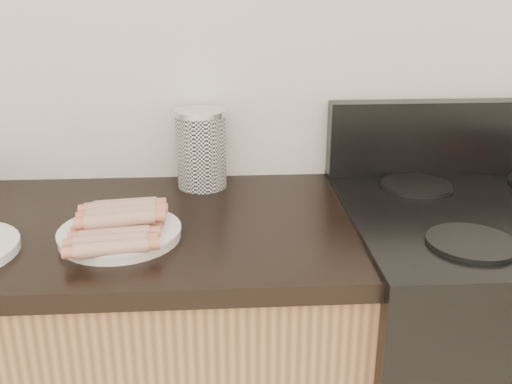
{
  "coord_description": "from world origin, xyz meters",
  "views": [
    {
      "loc": [
        0.11,
        0.5,
        1.41
      ],
      "look_at": [
        0.18,
        1.62,
        0.99
      ],
      "focal_mm": 40.0,
      "sensor_mm": 36.0,
      "label": 1
    }
  ],
  "objects": [
    {
      "name": "wall_back",
      "position": [
        0.0,
        2.0,
        1.3
      ],
      "size": [
        4.0,
        0.04,
        2.6
      ],
      "primitive_type": "cube",
      "color": "silver",
      "rests_on": "ground"
    },
    {
      "name": "stove",
      "position": [
        0.78,
        1.68,
        0.46
      ],
      "size": [
        0.76,
        0.65,
        0.91
      ],
      "color": "black",
      "rests_on": "floor"
    },
    {
      "name": "stove_panel",
      "position": [
        0.78,
        1.96,
        1.01
      ],
      "size": [
        0.76,
        0.06,
        0.2
      ],
      "primitive_type": "cube",
      "color": "black",
      "rests_on": "stove"
    },
    {
      "name": "burner_near_left",
      "position": [
        0.61,
        1.51,
        0.92
      ],
      "size": [
        0.18,
        0.18,
        0.01
      ],
      "primitive_type": "cylinder",
      "color": "black",
      "rests_on": "stove"
    },
    {
      "name": "burner_far_left",
      "position": [
        0.61,
        1.84,
        0.92
      ],
      "size": [
        0.18,
        0.18,
        0.01
      ],
      "primitive_type": "cylinder",
      "color": "black",
      "rests_on": "stove"
    },
    {
      "name": "main_plate",
      "position": [
        -0.1,
        1.6,
        0.91
      ],
      "size": [
        0.3,
        0.3,
        0.02
      ],
      "primitive_type": "cylinder",
      "rotation": [
        0.0,
        0.0,
        0.25
      ],
      "color": "white",
      "rests_on": "counter_slab"
    },
    {
      "name": "hotdog_pile",
      "position": [
        -0.1,
        1.6,
        0.94
      ],
      "size": [
        0.14,
        0.27,
        0.06
      ],
      "rotation": [
        0.0,
        0.0,
        0.11
      ],
      "color": "brown",
      "rests_on": "main_plate"
    },
    {
      "name": "canister",
      "position": [
        0.06,
        1.92,
        1.0
      ],
      "size": [
        0.13,
        0.13,
        0.2
      ],
      "rotation": [
        0.0,
        0.0,
        0.18
      ],
      "color": "silver",
      "rests_on": "counter_slab"
    }
  ]
}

